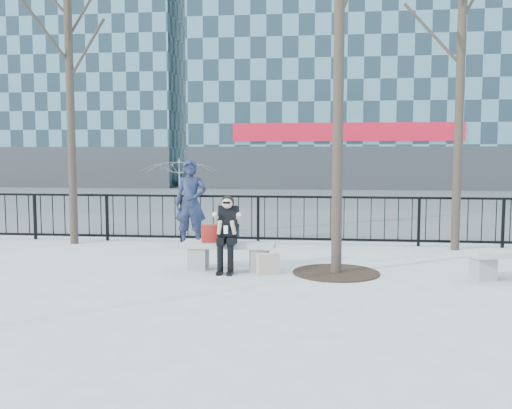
# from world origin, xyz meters

# --- Properties ---
(ground) EXTENTS (120.00, 120.00, 0.00)m
(ground) POSITION_xyz_m (0.00, 0.00, 0.00)
(ground) COLOR #A3A39E
(ground) RESTS_ON ground
(street_surface) EXTENTS (60.00, 23.00, 0.01)m
(street_surface) POSITION_xyz_m (0.00, 15.00, 0.00)
(street_surface) COLOR #474747
(street_surface) RESTS_ON ground
(railing) EXTENTS (14.00, 0.06, 1.10)m
(railing) POSITION_xyz_m (0.00, 3.00, 0.55)
(railing) COLOR black
(railing) RESTS_ON ground
(building_left) EXTENTS (16.20, 10.20, 22.60)m
(building_left) POSITION_xyz_m (-15.00, 27.00, 11.30)
(building_left) COLOR slate
(building_left) RESTS_ON ground
(tree_left) EXTENTS (2.80, 2.80, 6.50)m
(tree_left) POSITION_xyz_m (-4.00, 2.50, 4.86)
(tree_left) COLOR black
(tree_left) RESTS_ON ground
(tree_right) EXTENTS (2.80, 2.80, 7.00)m
(tree_right) POSITION_xyz_m (4.50, 2.60, 5.24)
(tree_right) COLOR black
(tree_right) RESTS_ON ground
(tree_grate) EXTENTS (1.50, 1.50, 0.02)m
(tree_grate) POSITION_xyz_m (1.90, -0.10, 0.01)
(tree_grate) COLOR black
(tree_grate) RESTS_ON ground
(bench_main) EXTENTS (1.65, 0.46, 0.49)m
(bench_main) POSITION_xyz_m (0.00, 0.00, 0.30)
(bench_main) COLOR slate
(bench_main) RESTS_ON ground
(seated_woman) EXTENTS (0.50, 0.64, 1.34)m
(seated_woman) POSITION_xyz_m (0.00, -0.16, 0.67)
(seated_woman) COLOR black
(seated_woman) RESTS_ON ground
(handbag) EXTENTS (0.41, 0.27, 0.31)m
(handbag) POSITION_xyz_m (-0.30, 0.02, 0.64)
(handbag) COLOR #A31C14
(handbag) RESTS_ON bench_main
(shopping_bag) EXTENTS (0.40, 0.29, 0.36)m
(shopping_bag) POSITION_xyz_m (0.73, -0.32, 0.18)
(shopping_bag) COLOR beige
(shopping_bag) RESTS_ON ground
(standing_man) EXTENTS (0.72, 0.48, 1.93)m
(standing_man) POSITION_xyz_m (-1.23, 2.38, 0.96)
(standing_man) COLOR black
(standing_man) RESTS_ON ground
(vendor_umbrella) EXTENTS (2.25, 2.29, 1.94)m
(vendor_umbrella) POSITION_xyz_m (-2.32, 5.66, 0.97)
(vendor_umbrella) COLOR yellow
(vendor_umbrella) RESTS_ON ground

